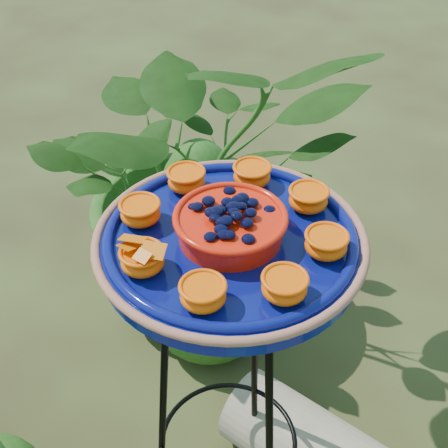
# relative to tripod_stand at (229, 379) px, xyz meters

# --- Properties ---
(tripod_stand) EXTENTS (0.38, 0.38, 0.87)m
(tripod_stand) POSITION_rel_tripod_stand_xyz_m (0.00, 0.00, 0.00)
(tripod_stand) COLOR black
(tripod_stand) RESTS_ON ground
(feeder_dish) EXTENTS (0.54, 0.54, 0.10)m
(feeder_dish) POSITION_rel_tripod_stand_xyz_m (-0.00, -0.00, 0.38)
(feeder_dish) COLOR #080F61
(feeder_dish) RESTS_ON tripod_stand
(shrub_back_left) EXTENTS (1.18, 1.21, 1.02)m
(shrub_back_left) POSITION_rel_tripod_stand_xyz_m (-0.55, 0.54, -0.02)
(shrub_back_left) COLOR #214512
(shrub_back_left) RESTS_ON ground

